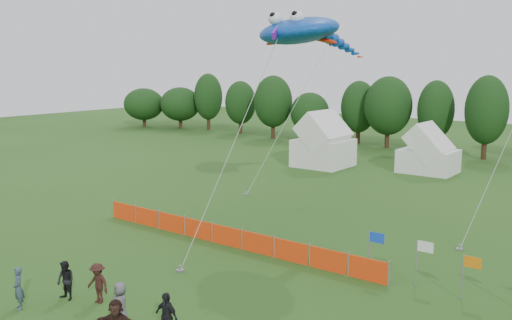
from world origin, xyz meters
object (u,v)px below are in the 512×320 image
Objects in this scene: barrier_fence at (226,236)px; spectator_d at (166,316)px; tent_right at (428,154)px; spectator_e at (121,304)px; spectator_c at (98,283)px; stingray_kite at (303,32)px; spectator_b at (66,281)px; spectator_a at (18,288)px; tent_left at (323,144)px.

spectator_d is (4.95, -8.97, 0.34)m from barrier_fence.
spectator_e is at bearing -86.83° from tent_right.
stingray_kite reaches higher than spectator_c.
tent_right is 34.67m from spectator_b.
spectator_d is at bearing -0.96° from spectator_b.
barrier_fence is at bearing 134.73° from spectator_e.
spectator_d is (5.58, 0.09, 0.05)m from spectator_b.
spectator_a is 6.50m from spectator_d.
barrier_fence is at bearing 89.21° from spectator_c.
tent_right is at bearing 17.77° from tent_left.
spectator_a and spectator_e have the same top height.
spectator_a is at bearing -136.82° from spectator_c.
tent_left is at bearing 99.95° from spectator_c.
spectator_d is 1.02× the size of spectator_e.
spectator_e reaches higher than spectator_c.
spectator_e is 17.27m from stingray_kite.
spectator_b reaches higher than barrier_fence.
barrier_fence is 10.89× the size of spectator_e.
tent_left is 9.15m from tent_right.
spectator_e is (2.93, -9.26, 0.32)m from barrier_fence.
spectator_e reaches higher than spectator_b.
spectator_e is (-2.02, -0.29, -0.02)m from spectator_d.
tent_right is 2.80× the size of spectator_a.
tent_right reaches higher than spectator_e.
spectator_d reaches higher than barrier_fence.
spectator_a is (-1.33, -10.65, 0.32)m from barrier_fence.
spectator_c is (-0.38, -34.03, -0.83)m from tent_right.
spectator_a is 0.10× the size of stingray_kite.
barrier_fence is at bearing -107.91° from stingray_kite.
spectator_e is (4.26, 1.39, -0.00)m from spectator_a.
tent_right is 2.73× the size of spectator_d.
spectator_b is 0.94× the size of spectator_d.
tent_right is 2.92× the size of spectator_b.
spectator_d is at bearing 35.27° from spectator_e.
spectator_b is 3.57m from spectator_e.
spectator_a is 1.04× the size of spectator_b.
stingray_kite is (0.89, 13.16, 10.11)m from spectator_c.
barrier_fence is 9.72m from spectator_e.
tent_left is 33.77m from spectator_e.
spectator_e is 0.10× the size of stingray_kite.
spectator_d is at bearing -11.53° from spectator_c.
stingray_kite is (0.51, -20.88, 9.27)m from tent_right.
spectator_d is at bearing -83.48° from tent_right.
tent_right reaches higher than spectator_b.
barrier_fence is 1.14× the size of stingray_kite.
tent_right is 34.88m from spectator_e.
spectator_d is (12.65, -31.74, -1.19)m from tent_left.
tent_left is 32.64m from spectator_b.
barrier_fence is 11.12× the size of spectator_c.
barrier_fence is at bearing -92.25° from tent_right.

